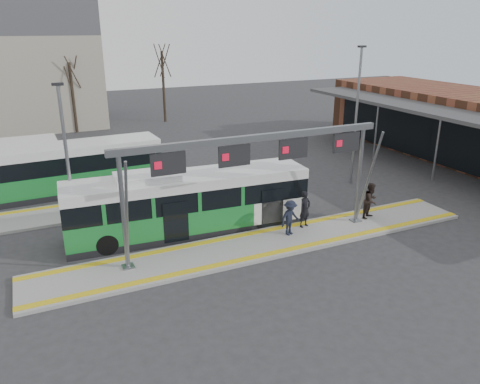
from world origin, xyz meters
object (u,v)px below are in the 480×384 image
(passenger_c, at_px, (290,218))
(gantry, at_px, (258,157))
(passenger_b, at_px, (371,200))
(hero_bus, at_px, (188,203))
(passenger_a, at_px, (305,209))

(passenger_c, bearing_deg, gantry, 164.90)
(gantry, relative_size, passenger_b, 6.74)
(hero_bus, xyz_separation_m, passenger_a, (5.45, -2.21, -0.41))
(gantry, bearing_deg, hero_bus, 131.45)
(gantry, distance_m, passenger_b, 7.53)
(gantry, relative_size, passenger_a, 6.85)
(passenger_c, bearing_deg, passenger_a, 8.47)
(gantry, bearing_deg, passenger_a, 10.81)
(passenger_a, distance_m, passenger_b, 3.86)
(gantry, height_order, passenger_c, gantry)
(gantry, xyz_separation_m, hero_bus, (-2.46, 2.78, -2.79))
(hero_bus, xyz_separation_m, passenger_c, (4.27, -2.75, -0.47))
(gantry, height_order, hero_bus, gantry)
(hero_bus, height_order, passenger_a, hero_bus)
(passenger_b, relative_size, passenger_c, 1.08)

